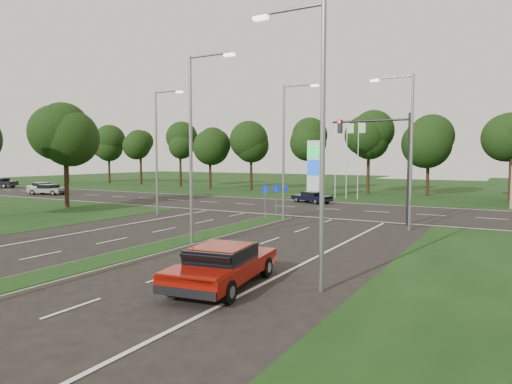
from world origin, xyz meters
The scene contains 18 objects.
ground centered at (0.00, 0.00, 0.00)m, with size 160.00×160.00×0.00m, color black.
verge_far centered at (0.00, 55.00, 0.00)m, with size 160.00×50.00×0.02m, color black.
cross_road centered at (0.00, 24.00, 0.00)m, with size 160.00×12.00×0.02m, color black.
median_kerb centered at (0.00, 4.00, 0.06)m, with size 2.00×26.00×0.12m, color slate.
streetlight_median_near centered at (1.00, 6.00, 5.08)m, with size 2.53×0.22×9.00m.
streetlight_median_far centered at (1.00, 16.00, 5.08)m, with size 2.53×0.22×9.00m.
streetlight_left_far centered at (-8.30, 14.00, 5.08)m, with size 2.53×0.22×9.00m.
streetlight_right_far centered at (8.80, 16.00, 5.08)m, with size 2.53×0.22×9.00m.
streetlight_right_near centered at (8.80, 2.00, 5.08)m, with size 2.53×0.22×9.00m.
traffic_signal centered at (7.19, 18.00, 4.65)m, with size 5.10×0.42×7.00m.
median_signs centered at (0.00, 16.40, 1.71)m, with size 1.16×1.76×2.38m.
gas_pylon centered at (-3.79, 33.05, 3.20)m, with size 5.80×1.26×8.00m.
tree_left_far centered at (-17.90, 13.93, 6.11)m, with size 5.20×5.20×8.86m.
treeline_far centered at (0.10, 39.93, 6.83)m, with size 6.00×6.00×9.90m.
red_sedan centered at (5.95, 0.97, 0.74)m, with size 2.74×5.24×1.38m.
navy_sedan centered at (-2.11, 27.99, 0.57)m, with size 4.18×2.94×1.06m.
far_car_a centered at (-31.76, 21.81, 0.64)m, with size 4.45×2.82×1.19m.
far_car_b centered at (-36.56, 24.40, 0.62)m, with size 4.23×2.39×1.15m.
Camera 1 is at (14.20, -11.37, 4.26)m, focal length 32.00 mm.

